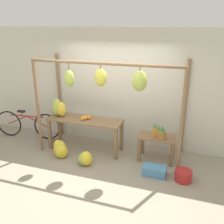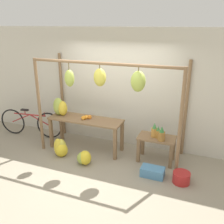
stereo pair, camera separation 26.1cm
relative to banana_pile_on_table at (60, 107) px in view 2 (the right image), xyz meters
The scene contains 13 objects.
ground_plane 1.79m from the banana_pile_on_table, 32.49° to the right, with size 20.00×20.00×0.00m, color gray.
shop_wall_back 1.49m from the banana_pile_on_table, 27.94° to the left, with size 8.00×0.08×2.80m.
stall_awning 1.50m from the banana_pile_on_table, ahead, with size 3.22×1.12×2.17m.
display_table_main 0.74m from the banana_pile_on_table, ahead, with size 1.75×0.56×0.77m.
display_table_side 2.40m from the banana_pile_on_table, ahead, with size 0.79×0.46×0.57m.
banana_pile_on_table is the anchor object (origin of this frame).
orange_pile 0.71m from the banana_pile_on_table, ahead, with size 0.21×0.20×0.09m.
pineapple_cluster 2.39m from the banana_pile_on_table, ahead, with size 0.32×0.26×0.32m.
banana_pile_ground_left 1.00m from the banana_pile_on_table, 60.87° to the right, with size 0.38×0.39×0.44m.
banana_pile_ground_right 1.41m from the banana_pile_on_table, 34.61° to the right, with size 0.41×0.38×0.31m.
fruit_crate_white 2.63m from the banana_pile_on_table, 13.09° to the right, with size 0.46×0.26×0.18m.
blue_bucket 3.14m from the banana_pile_on_table, 10.91° to the right, with size 0.33×0.33×0.21m.
parked_bicycle 1.21m from the banana_pile_on_table, behind, with size 1.78×0.25×0.74m.
Camera 2 is at (1.95, -4.00, 2.86)m, focal length 40.00 mm.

